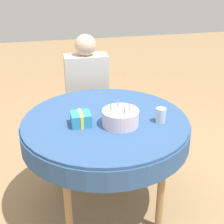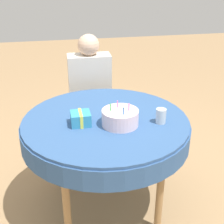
{
  "view_description": "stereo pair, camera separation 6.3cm",
  "coord_description": "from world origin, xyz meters",
  "views": [
    {
      "loc": [
        -0.39,
        -1.87,
        1.73
      ],
      "look_at": [
        0.04,
        -0.03,
        0.83
      ],
      "focal_mm": 50.0,
      "sensor_mm": 36.0,
      "label": 1
    },
    {
      "loc": [
        -0.33,
        -1.89,
        1.73
      ],
      "look_at": [
        0.04,
        -0.03,
        0.83
      ],
      "focal_mm": 50.0,
      "sensor_mm": 36.0,
      "label": 2
    }
  ],
  "objects": [
    {
      "name": "drinking_glass",
      "position": [
        0.35,
        -0.13,
        0.81
      ],
      "size": [
        0.07,
        0.07,
        0.1
      ],
      "color": "silver",
      "rests_on": "dining_table"
    },
    {
      "name": "gift_box",
      "position": [
        -0.17,
        -0.04,
        0.81
      ],
      "size": [
        0.13,
        0.13,
        0.09
      ],
      "color": "teal",
      "rests_on": "dining_table"
    },
    {
      "name": "ground_plane",
      "position": [
        0.0,
        0.0,
        0.0
      ],
      "size": [
        12.0,
        12.0,
        0.0
      ],
      "primitive_type": "plane",
      "color": "#A37F56"
    },
    {
      "name": "person",
      "position": [
        -0.0,
        0.8,
        0.7
      ],
      "size": [
        0.39,
        0.29,
        1.18
      ],
      "rotation": [
        0.0,
        0.0,
        -0.03
      ],
      "color": "#DBB293",
      "rests_on": "ground_plane"
    },
    {
      "name": "birthday_cake",
      "position": [
        0.08,
        -0.1,
        0.82
      ],
      "size": [
        0.24,
        0.24,
        0.15
      ],
      "color": "silver",
      "rests_on": "dining_table"
    },
    {
      "name": "dining_table",
      "position": [
        0.0,
        0.0,
        0.67
      ],
      "size": [
        1.16,
        1.16,
        0.76
      ],
      "color": "#335689",
      "rests_on": "ground_plane"
    },
    {
      "name": "chair",
      "position": [
        -0.0,
        0.9,
        0.51
      ],
      "size": [
        0.42,
        0.42,
        0.97
      ],
      "rotation": [
        0.0,
        0.0,
        -0.03
      ],
      "color": "brown",
      "rests_on": "ground_plane"
    }
  ]
}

